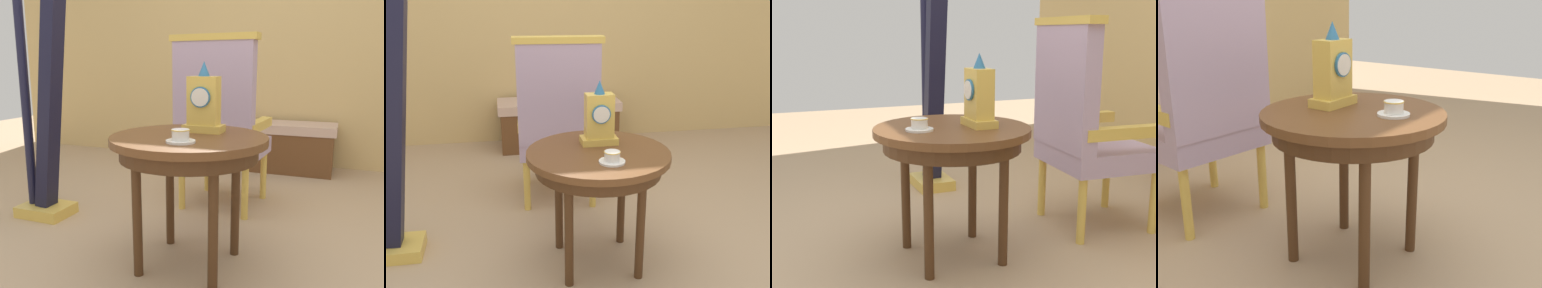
% 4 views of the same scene
% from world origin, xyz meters
% --- Properties ---
extents(ground_plane, '(10.00, 10.00, 0.00)m').
position_xyz_m(ground_plane, '(0.00, 0.00, 0.00)').
color(ground_plane, tan).
extents(side_table, '(0.73, 0.73, 0.64)m').
position_xyz_m(side_table, '(-0.02, -0.01, 0.56)').
color(side_table, brown).
rests_on(side_table, ground).
extents(teacup_left, '(0.12, 0.12, 0.06)m').
position_xyz_m(teacup_left, '(0.01, -0.18, 0.66)').
color(teacup_left, white).
rests_on(teacup_left, side_table).
extents(mantel_clock, '(0.19, 0.11, 0.34)m').
position_xyz_m(mantel_clock, '(0.01, 0.11, 0.77)').
color(mantel_clock, gold).
rests_on(mantel_clock, side_table).
extents(armchair, '(0.58, 0.57, 1.14)m').
position_xyz_m(armchair, '(-0.12, 0.78, 0.59)').
color(armchair, '#B299B7').
rests_on(armchair, ground).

